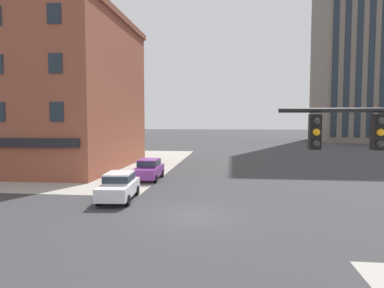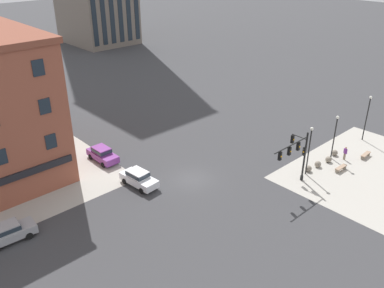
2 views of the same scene
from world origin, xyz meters
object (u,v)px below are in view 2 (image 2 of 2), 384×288
Objects in this scene: traffic_signal_main at (297,152)px; street_lamp_corner_far at (368,113)px; bench_mid_block at (366,155)px; bollard_sphere_curb_c at (329,159)px; bollard_sphere_curb_d at (335,153)px; car_main_northbound_far at (102,154)px; street_lamp_mid_sidewalk at (335,132)px; bollard_sphere_curb_a at (308,169)px; pedestrian_walking_east at (345,152)px; bench_near_signal at (341,168)px; street_lamp_corner_near at (310,145)px; bollard_sphere_curb_b at (318,164)px; car_main_southbound_near at (139,178)px; car_main_southbound_far at (8,232)px.

street_lamp_corner_far is (15.59, 0.13, -0.03)m from traffic_signal_main.
bench_mid_block is at bearing -149.57° from street_lamp_corner_far.
bollard_sphere_curb_d is (2.03, 0.38, 0.00)m from bollard_sphere_curb_c.
bollard_sphere_curb_d is at bearing -40.02° from car_main_northbound_far.
bench_mid_block is at bearing -40.47° from street_lamp_mid_sidewalk.
bollard_sphere_curb_c is at bearing -0.45° from traffic_signal_main.
bollard_sphere_curb_a and bollard_sphere_curb_d have the same top height.
bollard_sphere_curb_c is at bearing 150.93° from bench_mid_block.
bollard_sphere_curb_d is 0.39× the size of bench_mid_block.
pedestrian_walking_east is (1.92, -0.94, 0.58)m from bollard_sphere_curb_c.
street_lamp_corner_near is (-3.53, 2.24, 3.20)m from bench_near_signal.
traffic_signal_main is at bearing -179.52° from street_lamp_corner_far.
street_lamp_corner_near reaches higher than bollard_sphere_curb_b.
car_main_southbound_near reaches higher than bench_mid_block.
bench_mid_block is at bearing -29.44° from car_main_southbound_near.
traffic_signal_main is 7.72m from bollard_sphere_curb_c.
street_lamp_corner_far is 1.32× the size of car_main_southbound_near.
traffic_signal_main is 8.08m from street_lamp_mid_sidewalk.
traffic_signal_main is 21.91m from car_main_northbound_far.
bollard_sphere_curb_d is 36.21m from car_main_southbound_far.
bollard_sphere_curb_c is 4.90m from bench_mid_block.
bollard_sphere_curb_a is 8.33m from bench_mid_block.
bench_near_signal is 0.34× the size of street_lamp_mid_sidewalk.
street_lamp_corner_near is at bearing -179.43° from street_lamp_mid_sidewalk.
pedestrian_walking_east is (3.83, -1.16, 0.58)m from bollard_sphere_curb_b.
bollard_sphere_curb_a is 30.90m from car_main_southbound_far.
bench_near_signal is 0.41× the size of car_main_northbound_far.
bench_near_signal is 0.30× the size of street_lamp_corner_far.
bench_near_signal is 34.40m from car_main_southbound_far.
bollard_sphere_curb_b is 20.26m from car_main_southbound_near.
car_main_southbound_near is at bearing 146.13° from bollard_sphere_curb_a.
car_main_northbound_far is (-14.79, 17.83, -2.60)m from street_lamp_corner_near.
bollard_sphere_curb_a is at bearing -33.87° from car_main_southbound_near.
bench_near_signal is (2.82, -2.37, -0.03)m from bollard_sphere_curb_a.
car_main_southbound_far is (-41.18, 10.96, -2.78)m from street_lamp_corner_far.
bollard_sphere_curb_a is 1.67m from bollard_sphere_curb_b.
street_lamp_corner_far is (7.52, -0.13, 0.31)m from street_lamp_mid_sidewalk.
car_main_northbound_far is at bearing 138.75° from bench_mid_block.
car_main_southbound_near is (-12.20, 10.79, -2.81)m from traffic_signal_main.
street_lamp_corner_near is at bearing -50.33° from car_main_northbound_far.
traffic_signal_main is at bearing 179.55° from bollard_sphere_curb_c.
car_main_southbound_near is at bearing 138.52° from traffic_signal_main.
street_lamp_corner_far is (10.56, -0.03, 3.34)m from bollard_sphere_curb_b.
street_lamp_mid_sidewalk is 7.53m from street_lamp_corner_far.
bollard_sphere_curb_b is 0.16× the size of car_main_northbound_far.
bollard_sphere_curb_b is 3.95m from bollard_sphere_curb_d.
bench_near_signal is 1.10× the size of pedestrian_walking_east.
bench_near_signal is at bearing -22.44° from car_main_southbound_far.
bench_mid_block is at bearing -12.23° from traffic_signal_main.
street_lamp_corner_far reaches higher than pedestrian_walking_east.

